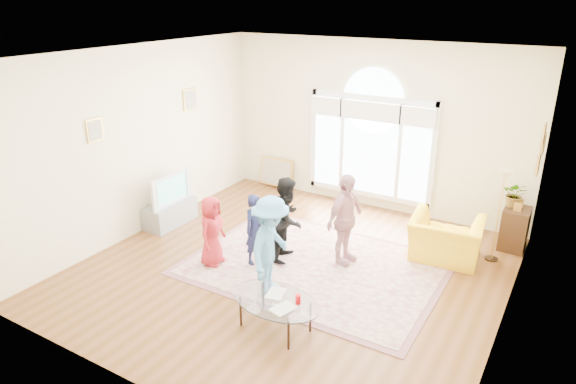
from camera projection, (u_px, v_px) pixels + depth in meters
The scene contains 18 objects.
ground at pixel (292, 269), 7.87m from camera, with size 6.00×6.00×0.00m, color #5A3514.
room_shell at pixel (369, 130), 9.57m from camera, with size 6.00×6.00×6.00m.
area_rug at pixel (315, 266), 7.95m from camera, with size 3.60×2.60×0.02m, color #C4B798.
rug_border at pixel (315, 266), 7.95m from camera, with size 3.80×2.80×0.01m, color #835358.
tv_console at pixel (170, 213), 9.35m from camera, with size 0.45×1.00×0.42m, color gray.
television at pixel (168, 188), 9.17m from camera, with size 0.16×0.97×0.56m.
coffee_table at pixel (275, 301), 6.35m from camera, with size 1.30×0.92×0.54m.
armchair at pixel (446, 239), 8.06m from camera, with size 1.08×0.94×0.70m, color yellow.
side_cabinet at pixel (514, 229), 8.41m from camera, with size 0.40×0.50×0.70m, color black.
floor_lamp at pixel (504, 184), 7.70m from camera, with size 0.26×0.26×1.51m.
plant_pedestal at pixel (510, 226), 8.50m from camera, with size 0.20×0.20×0.70m, color white.
potted_plant at pixel (515, 194), 8.29m from camera, with size 0.39×0.34×0.44m, color #33722D.
leaning_picture at pixel (277, 187), 11.18m from camera, with size 0.80×0.05×0.62m, color tan.
child_red at pixel (212, 231), 7.82m from camera, with size 0.54×0.35×1.10m, color #A71E26.
child_navy at pixel (256, 229), 7.85m from camera, with size 0.41×0.27×1.12m, color #171B3E.
child_black at pixel (288, 219), 7.95m from camera, with size 0.65×0.51×1.35m, color black.
child_pink at pixel (345, 219), 7.81m from camera, with size 0.85×0.35×1.44m, color #C99094.
child_blue at pixel (271, 247), 6.97m from camera, with size 0.93×0.54×1.45m, color #5093C7.
Camera 1 is at (3.48, -5.96, 3.97)m, focal length 32.00 mm.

